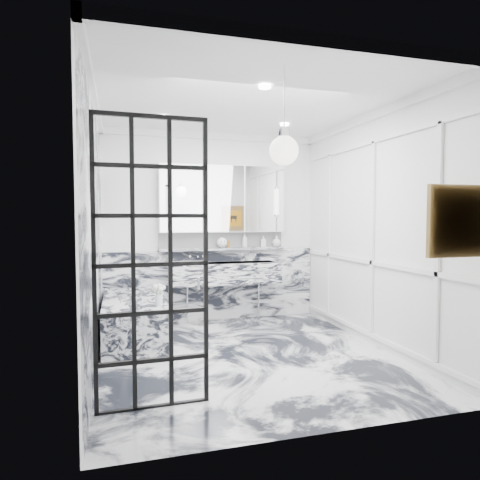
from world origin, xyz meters
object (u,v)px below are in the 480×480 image
object	(u,v)px
crittall_door	(152,265)
mirror_cabinet	(223,199)
bathtub	(135,320)
trough_sink	(226,273)

from	to	relation	value
crittall_door	mirror_cabinet	distance (m)	3.10
crittall_door	mirror_cabinet	bearing A→B (deg)	63.82
crittall_door	bathtub	distance (m)	2.13
trough_sink	bathtub	world-z (taller)	trough_sink
mirror_cabinet	crittall_door	bearing A→B (deg)	-114.36
crittall_door	bathtub	size ratio (longest dim) A/B	1.42
crittall_door	bathtub	xyz separation A→B (m)	(-0.07, 1.93, -0.89)
trough_sink	bathtub	distance (m)	1.55
crittall_door	mirror_cabinet	size ratio (longest dim) A/B	1.23
crittall_door	mirror_cabinet	xyz separation A→B (m)	(1.25, 2.76, 0.65)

